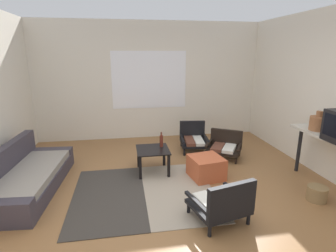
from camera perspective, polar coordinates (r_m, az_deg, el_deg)
ground_plane at (r=3.86m, az=1.02°, el=-15.67°), size 7.80×7.80×0.00m
far_wall_with_window at (r=6.38m, az=-4.06°, el=9.51°), size 5.60×0.13×2.70m
area_rug at (r=4.05m, az=-5.06°, el=-14.06°), size 2.05×1.82×0.01m
couch at (r=4.57m, az=-28.19°, el=-9.62°), size 0.94×2.02×0.66m
coffee_table at (r=4.57m, az=-3.26°, el=-5.92°), size 0.54×0.58×0.42m
armchair_by_window at (r=5.70m, az=5.44°, el=-2.56°), size 0.62×0.70×0.57m
armchair_striped_foreground at (r=3.38m, az=11.49°, el=-15.80°), size 0.75×0.72×0.59m
armchair_corner at (r=5.39m, az=11.97°, el=-4.04°), size 0.82×0.79×0.51m
ottoman_orange at (r=4.47m, az=8.14°, el=-8.74°), size 0.58×0.58×0.36m
console_shelf at (r=4.49m, az=31.80°, el=-3.30°), size 0.38×1.53×0.84m
clay_vase at (r=4.70m, az=29.38°, el=0.55°), size 0.25×0.25×0.30m
glass_bottle at (r=4.63m, az=-1.44°, el=-3.16°), size 0.06×0.06×0.26m
wicker_basket at (r=4.36m, az=29.21°, el=-12.47°), size 0.26×0.26×0.20m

